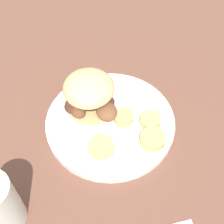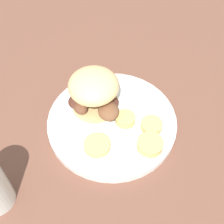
# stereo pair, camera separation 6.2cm
# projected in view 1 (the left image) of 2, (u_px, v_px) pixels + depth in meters

# --- Properties ---
(ground_plane) EXTENTS (4.00, 4.00, 0.00)m
(ground_plane) POSITION_uv_depth(u_px,v_px,m) (112.00, 124.00, 0.65)
(ground_plane) COLOR brown
(dinner_plate) EXTENTS (0.27, 0.27, 0.02)m
(dinner_plate) POSITION_uv_depth(u_px,v_px,m) (112.00, 122.00, 0.65)
(dinner_plate) COLOR white
(dinner_plate) RESTS_ON ground_plane
(sandwich) EXTENTS (0.12, 0.11, 0.09)m
(sandwich) POSITION_uv_depth(u_px,v_px,m) (91.00, 95.00, 0.62)
(sandwich) COLOR tan
(sandwich) RESTS_ON dinner_plate
(potato_round_0) EXTENTS (0.05, 0.05, 0.01)m
(potato_round_0) POSITION_uv_depth(u_px,v_px,m) (103.00, 147.00, 0.59)
(potato_round_0) COLOR #DBB766
(potato_round_0) RESTS_ON dinner_plate
(potato_round_1) EXTENTS (0.05, 0.05, 0.02)m
(potato_round_1) POSITION_uv_depth(u_px,v_px,m) (155.00, 139.00, 0.60)
(potato_round_1) COLOR #DBB766
(potato_round_1) RESTS_ON dinner_plate
(potato_round_2) EXTENTS (0.04, 0.04, 0.01)m
(potato_round_2) POSITION_uv_depth(u_px,v_px,m) (152.00, 120.00, 0.63)
(potato_round_2) COLOR #DBB766
(potato_round_2) RESTS_ON dinner_plate
(potato_round_3) EXTENTS (0.04, 0.04, 0.01)m
(potato_round_3) POSITION_uv_depth(u_px,v_px,m) (126.00, 119.00, 0.63)
(potato_round_3) COLOR #DBB766
(potato_round_3) RESTS_ON dinner_plate
(drinking_glass) EXTENTS (0.06, 0.06, 0.12)m
(drinking_glass) POSITION_uv_depth(u_px,v_px,m) (1.00, 204.00, 0.49)
(drinking_glass) COLOR silver
(drinking_glass) RESTS_ON ground_plane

